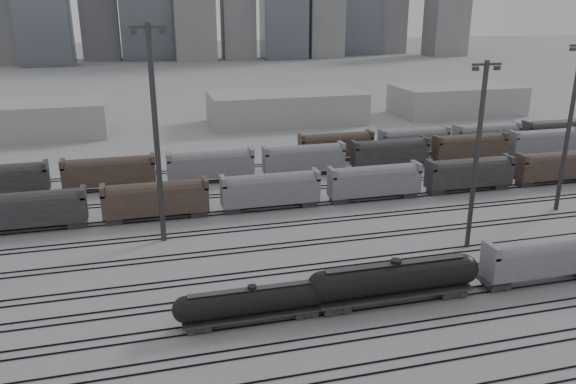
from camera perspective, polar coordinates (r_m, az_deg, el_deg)
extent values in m
plane|color=#A5A5AA|center=(61.71, 13.58, -10.92)|extent=(900.00, 900.00, 0.00)
cube|color=black|center=(52.33, 20.68, -17.47)|extent=(220.00, 0.07, 0.16)
cube|color=black|center=(54.68, 18.50, -15.50)|extent=(220.00, 0.07, 0.16)
cube|color=black|center=(55.66, 17.69, -14.75)|extent=(220.00, 0.07, 0.16)
cube|color=black|center=(58.18, 15.80, -12.98)|extent=(220.00, 0.07, 0.16)
cube|color=black|center=(59.22, 15.10, -12.31)|extent=(220.00, 0.07, 0.16)
cube|color=black|center=(61.89, 13.47, -10.74)|extent=(220.00, 0.07, 0.16)
cube|color=black|center=(62.98, 12.85, -10.14)|extent=(220.00, 0.07, 0.16)
cube|color=black|center=(65.77, 11.43, -8.74)|extent=(220.00, 0.07, 0.16)
cube|color=black|center=(66.91, 10.89, -8.21)|extent=(220.00, 0.07, 0.16)
cube|color=black|center=(69.79, 9.64, -6.96)|extent=(220.00, 0.07, 0.16)
cube|color=black|center=(70.97, 9.17, -6.49)|extent=(220.00, 0.07, 0.16)
cube|color=black|center=(75.61, 7.48, -4.78)|extent=(220.00, 0.07, 0.16)
cube|color=black|center=(76.83, 7.08, -4.38)|extent=(220.00, 0.07, 0.16)
cube|color=black|center=(81.63, 5.64, -2.91)|extent=(220.00, 0.07, 0.16)
cube|color=black|center=(82.88, 5.30, -2.56)|extent=(220.00, 0.07, 0.16)
cube|color=black|center=(87.78, 4.07, -1.30)|extent=(220.00, 0.07, 0.16)
cube|color=black|center=(89.06, 3.77, -1.00)|extent=(220.00, 0.07, 0.16)
cube|color=black|center=(94.96, 2.52, 0.28)|extent=(220.00, 0.07, 0.16)
cube|color=black|center=(96.27, 2.27, 0.54)|extent=(220.00, 0.07, 0.16)
cube|color=black|center=(102.27, 1.19, 1.64)|extent=(220.00, 0.07, 0.16)
cube|color=black|center=(103.59, 0.97, 1.86)|extent=(220.00, 0.07, 0.16)
cube|color=black|center=(109.67, 0.04, 2.82)|extent=(220.00, 0.07, 0.16)
cube|color=black|center=(111.00, -0.15, 3.01)|extent=(220.00, 0.07, 0.16)
cube|color=black|center=(56.15, -9.10, -13.21)|extent=(2.31, 1.87, 0.62)
cube|color=black|center=(57.85, 1.70, -11.93)|extent=(2.31, 1.87, 0.62)
cube|color=black|center=(56.53, -3.61, -12.23)|extent=(13.79, 2.40, 0.22)
cylinder|color=black|center=(55.81, -3.64, -10.97)|extent=(12.90, 2.58, 2.58)
sphere|color=black|center=(55.14, -10.37, -11.67)|extent=(2.58, 2.58, 2.58)
sphere|color=black|center=(57.21, 2.81, -10.17)|extent=(2.58, 2.58, 2.58)
cylinder|color=black|center=(55.13, -3.67, -9.69)|extent=(0.89, 0.89, 0.44)
cube|color=black|center=(55.17, -3.67, -9.77)|extent=(12.46, 0.80, 0.05)
cube|color=black|center=(58.67, 4.76, -11.40)|extent=(2.85, 2.30, 0.77)
cube|color=black|center=(63.85, 16.12, -9.48)|extent=(2.85, 2.30, 0.77)
cube|color=black|center=(60.70, 10.73, -10.00)|extent=(16.98, 2.96, 0.27)
cylinder|color=black|center=(59.89, 10.83, -8.52)|extent=(15.89, 3.18, 3.18)
sphere|color=black|center=(57.15, 3.51, -9.59)|extent=(3.18, 3.18, 3.18)
sphere|color=black|center=(63.51, 17.37, -7.44)|extent=(3.18, 3.18, 3.18)
cylinder|color=black|center=(59.12, 10.93, -7.01)|extent=(1.10, 1.10, 0.55)
cube|color=black|center=(59.17, 10.92, -7.10)|extent=(15.34, 0.99, 0.07)
cube|color=black|center=(66.82, 20.37, -8.72)|extent=(2.48, 2.00, 0.67)
cube|color=gray|center=(69.19, 24.50, -6.26)|extent=(14.30, 2.86, 3.05)
cylinder|color=gray|center=(68.75, 24.63, -5.39)|extent=(12.96, 2.76, 2.76)
cube|color=gray|center=(64.47, 19.94, -5.60)|extent=(0.67, 2.86, 1.33)
cone|color=black|center=(69.94, 24.30, -7.64)|extent=(2.29, 2.29, 0.86)
cylinder|color=#333335|center=(72.45, -13.24, 5.37)|extent=(0.71, 0.71, 27.82)
cube|color=#333335|center=(70.73, -14.06, 15.95)|extent=(4.45, 0.33, 0.33)
cube|color=#333335|center=(70.73, -15.42, 15.39)|extent=(0.78, 0.56, 0.56)
cube|color=#333335|center=(70.81, -12.62, 15.60)|extent=(0.78, 0.56, 0.56)
cylinder|color=#333335|center=(72.82, 18.60, 3.25)|extent=(0.61, 0.61, 23.64)
cube|color=#333335|center=(70.88, 19.55, 12.13)|extent=(3.78, 0.28, 0.28)
cube|color=#333335|center=(70.14, 18.53, 11.79)|extent=(0.66, 0.47, 0.47)
cube|color=#333335|center=(71.72, 20.47, 11.71)|extent=(0.66, 0.47, 0.47)
cylinder|color=#333335|center=(91.91, 26.61, 5.69)|extent=(0.64, 0.64, 24.89)
cube|color=#333335|center=(89.46, 26.95, 12.81)|extent=(0.70, 0.50, 0.50)
cube|color=black|center=(84.75, -24.80, -1.83)|extent=(15.00, 3.00, 5.60)
cube|color=brown|center=(83.25, -13.26, -0.91)|extent=(15.00, 3.00, 5.60)
cube|color=gray|center=(85.19, -1.79, 0.05)|extent=(15.00, 3.00, 5.60)
cube|color=gray|center=(90.34, 8.77, 0.92)|extent=(15.00, 3.00, 5.60)
cube|color=black|center=(98.20, 17.92, 1.66)|extent=(15.00, 3.00, 5.60)
cube|color=brown|center=(108.19, 25.56, 2.24)|extent=(15.00, 3.00, 5.60)
cube|color=brown|center=(98.69, -17.68, 1.76)|extent=(15.00, 3.00, 5.60)
cube|color=gray|center=(99.14, -7.85, 2.56)|extent=(15.00, 3.00, 5.60)
cube|color=gray|center=(102.44, 1.63, 3.25)|extent=(15.00, 3.00, 5.60)
cube|color=black|center=(108.35, 10.31, 3.81)|extent=(15.00, 3.00, 5.60)
cube|color=brown|center=(116.45, 17.94, 4.22)|extent=(15.00, 3.00, 5.60)
cube|color=gray|center=(126.34, 24.49, 4.52)|extent=(15.00, 3.00, 5.60)
cube|color=brown|center=(112.52, 4.89, 4.59)|extent=(15.00, 3.00, 5.60)
cube|color=gray|center=(119.21, 12.64, 5.00)|extent=(15.00, 3.00, 5.60)
cube|color=gray|center=(127.83, 19.47, 5.28)|extent=(15.00, 3.00, 5.60)
cube|color=black|center=(138.01, 25.37, 5.47)|extent=(15.00, 3.00, 5.60)
cube|color=#9C9C9F|center=(148.77, -0.17, 8.56)|extent=(40.00, 18.00, 8.00)
cube|color=#9C9C9F|center=(168.35, 16.74, 8.96)|extent=(35.00, 18.00, 8.00)
cube|color=gray|center=(327.28, -18.78, 16.61)|extent=(20.00, 16.00, 48.00)
cube|color=gray|center=(328.31, -9.72, 18.34)|extent=(22.00, 17.60, 60.00)
cube|color=gray|center=(331.86, -5.13, 16.62)|extent=(18.00, 14.40, 38.00)
cube|color=gray|center=(343.92, 3.47, 17.30)|extent=(20.00, 16.00, 45.00)
cube|color=gray|center=(362.67, 11.32, 16.66)|extent=(18.00, 14.40, 40.00)
cube|color=gray|center=(374.07, 15.00, 17.38)|extent=(22.00, 17.60, 52.00)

